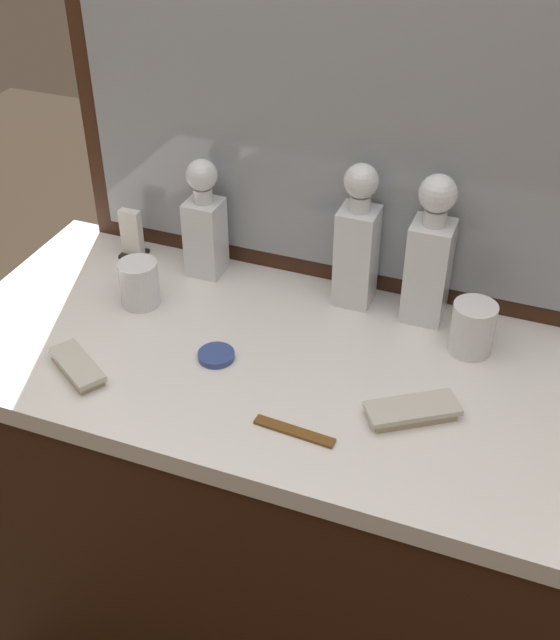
# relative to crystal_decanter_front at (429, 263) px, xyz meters

# --- Properties ---
(ground_plane) EXTENTS (6.00, 6.00, 0.00)m
(ground_plane) POSITION_rel_crystal_decanter_front_xyz_m (-0.22, -0.22, -1.03)
(ground_plane) COLOR #2D2319
(dresser) EXTENTS (1.26, 0.60, 0.91)m
(dresser) POSITION_rel_crystal_decanter_front_xyz_m (-0.22, -0.22, -0.58)
(dresser) COLOR #381E11
(dresser) RESTS_ON ground_plane
(dresser_mirror) EXTENTS (1.09, 0.03, 0.74)m
(dresser_mirror) POSITION_rel_crystal_decanter_front_xyz_m (-0.22, 0.07, 0.25)
(dresser_mirror) COLOR #381E11
(dresser_mirror) RESTS_ON dresser
(crystal_decanter_front) EXTENTS (0.08, 0.08, 0.30)m
(crystal_decanter_front) POSITION_rel_crystal_decanter_front_xyz_m (0.00, 0.00, 0.00)
(crystal_decanter_front) COLOR white
(crystal_decanter_front) RESTS_ON dresser
(crystal_decanter_center) EXTENTS (0.07, 0.07, 0.25)m
(crystal_decanter_center) POSITION_rel_crystal_decanter_front_xyz_m (-0.46, -0.00, -0.02)
(crystal_decanter_center) COLOR white
(crystal_decanter_center) RESTS_ON dresser
(crystal_decanter_right) EXTENTS (0.07, 0.07, 0.30)m
(crystal_decanter_right) POSITION_rel_crystal_decanter_front_xyz_m (-0.14, 0.00, -0.00)
(crystal_decanter_right) COLOR white
(crystal_decanter_right) RESTS_ON dresser
(crystal_tumbler_center) EXTENTS (0.08, 0.08, 0.09)m
(crystal_tumbler_center) POSITION_rel_crystal_decanter_front_xyz_m (-0.53, -0.16, -0.08)
(crystal_tumbler_center) COLOR white
(crystal_tumbler_center) RESTS_ON dresser
(crystal_tumbler_far_right) EXTENTS (0.08, 0.08, 0.10)m
(crystal_tumbler_far_right) POSITION_rel_crystal_decanter_front_xyz_m (0.10, -0.08, -0.08)
(crystal_tumbler_far_right) COLOR white
(crystal_tumbler_far_right) RESTS_ON dresser
(silver_brush_rear) EXTENTS (0.14, 0.12, 0.02)m
(silver_brush_rear) POSITION_rel_crystal_decanter_front_xyz_m (-0.53, -0.39, -0.11)
(silver_brush_rear) COLOR #B7A88C
(silver_brush_rear) RESTS_ON dresser
(silver_brush_far_left) EXTENTS (0.16, 0.14, 0.02)m
(silver_brush_far_left) POSITION_rel_crystal_decanter_front_xyz_m (0.05, -0.29, -0.11)
(silver_brush_far_left) COLOR #B7A88C
(silver_brush_far_left) RESTS_ON dresser
(porcelain_dish) EXTENTS (0.07, 0.07, 0.01)m
(porcelain_dish) POSITION_rel_crystal_decanter_front_xyz_m (-0.32, -0.27, -0.12)
(porcelain_dish) COLOR #33478C
(porcelain_dish) RESTS_ON dresser
(tortoiseshell_comb) EXTENTS (0.14, 0.03, 0.01)m
(tortoiseshell_comb) POSITION_rel_crystal_decanter_front_xyz_m (-0.12, -0.40, -0.12)
(tortoiseshell_comb) COLOR brown
(tortoiseshell_comb) RESTS_ON dresser
(napkin_holder) EXTENTS (0.05, 0.05, 0.11)m
(napkin_holder) POSITION_rel_crystal_decanter_front_xyz_m (-0.64, -0.01, -0.07)
(napkin_holder) COLOR black
(napkin_holder) RESTS_ON dresser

